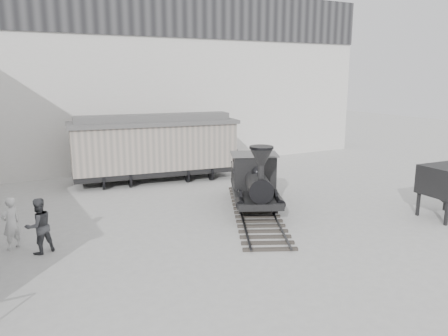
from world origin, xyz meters
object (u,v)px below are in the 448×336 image
coal_hopper (448,184)px  locomotive (255,184)px  boxcar (155,146)px  visitor_a (11,223)px  visitor_b (39,226)px

coal_hopper → locomotive: bearing=146.3°
boxcar → visitor_a: bearing=-129.4°
locomotive → visitor_b: bearing=-149.1°
visitor_a → coal_hopper: size_ratio=0.83×
boxcar → visitor_a: boxcar is taller
boxcar → visitor_b: 10.38m
visitor_a → boxcar: bearing=-171.0°
boxcar → visitor_b: boxcar is taller
locomotive → boxcar: size_ratio=0.92×
locomotive → coal_hopper: size_ratio=3.92×
visitor_a → coal_hopper: (15.90, -4.73, 0.52)m
locomotive → boxcar: (-2.09, 7.01, 0.82)m
locomotive → coal_hopper: locomotive is taller
locomotive → visitor_b: locomotive is taller
locomotive → visitor_a: locomotive is taller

